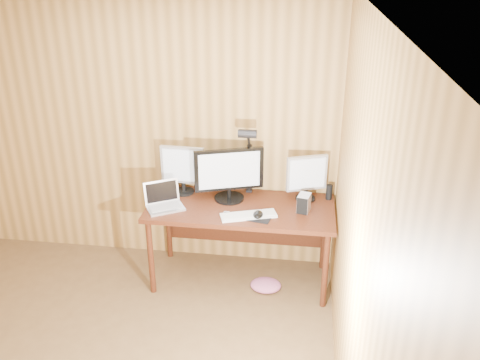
% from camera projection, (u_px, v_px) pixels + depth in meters
% --- Properties ---
extents(room_shell, '(4.00, 4.00, 4.00)m').
position_uv_depth(room_shell, '(35.00, 250.00, 2.79)').
color(room_shell, brown).
rests_on(room_shell, ground).
extents(desk, '(1.60, 0.70, 0.75)m').
position_uv_depth(desk, '(242.00, 215.00, 4.47)').
color(desk, '#421C0D').
rests_on(desk, floor).
extents(monitor_center, '(0.58, 0.26, 0.47)m').
position_uv_depth(monitor_center, '(229.00, 174.00, 4.38)').
color(monitor_center, black).
rests_on(monitor_center, desk).
extents(monitor_left, '(0.39, 0.19, 0.44)m').
position_uv_depth(monitor_left, '(183.00, 168.00, 4.50)').
color(monitor_left, black).
rests_on(monitor_left, desk).
extents(monitor_right, '(0.35, 0.17, 0.41)m').
position_uv_depth(monitor_right, '(307.00, 177.00, 4.39)').
color(monitor_right, black).
rests_on(monitor_right, desk).
extents(laptop, '(0.38, 0.35, 0.22)m').
position_uv_depth(laptop, '(164.00, 201.00, 4.33)').
color(laptop, silver).
rests_on(laptop, desk).
extents(keyboard, '(0.48, 0.28, 0.02)m').
position_uv_depth(keyboard, '(249.00, 215.00, 4.18)').
color(keyboard, white).
rests_on(keyboard, desk).
extents(mousepad, '(0.25, 0.22, 0.00)m').
position_uv_depth(mousepad, '(258.00, 217.00, 4.17)').
color(mousepad, black).
rests_on(mousepad, desk).
extents(mouse, '(0.11, 0.14, 0.04)m').
position_uv_depth(mouse, '(258.00, 215.00, 4.16)').
color(mouse, black).
rests_on(mouse, mousepad).
extents(hard_drive, '(0.12, 0.15, 0.15)m').
position_uv_depth(hard_drive, '(304.00, 203.00, 4.24)').
color(hard_drive, silver).
rests_on(hard_drive, desk).
extents(phone, '(0.05, 0.10, 0.01)m').
position_uv_depth(phone, '(226.00, 214.00, 4.21)').
color(phone, silver).
rests_on(phone, desk).
extents(speaker, '(0.06, 0.06, 0.13)m').
position_uv_depth(speaker, '(329.00, 192.00, 4.46)').
color(speaker, black).
rests_on(speaker, desk).
extents(desk_lamp, '(0.16, 0.22, 0.68)m').
position_uv_depth(desk_lamp, '(248.00, 151.00, 4.38)').
color(desk_lamp, black).
rests_on(desk_lamp, desk).
extents(fabric_pile, '(0.33, 0.30, 0.09)m').
position_uv_depth(fabric_pile, '(266.00, 285.00, 4.50)').
color(fabric_pile, '#BE5C85').
rests_on(fabric_pile, floor).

